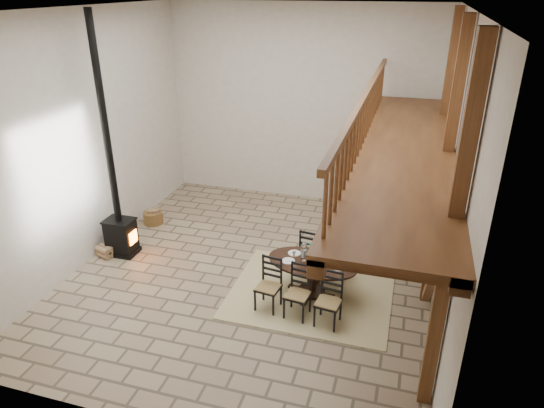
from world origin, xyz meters
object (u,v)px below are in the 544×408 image
(log_basket, at_px, (153,217))
(log_stack, at_px, (105,251))
(wood_stove, at_px, (117,206))
(dining_table, at_px, (310,279))

(log_basket, height_order, log_stack, log_basket)
(wood_stove, bearing_deg, log_basket, 93.57)
(dining_table, relative_size, log_basket, 4.34)
(log_basket, bearing_deg, dining_table, -23.75)
(log_basket, relative_size, log_stack, 1.11)
(wood_stove, xyz_separation_m, log_stack, (-0.29, -0.24, -1.01))
(wood_stove, height_order, log_basket, wood_stove)
(log_basket, bearing_deg, wood_stove, -86.71)
(dining_table, distance_m, log_basket, 4.74)
(wood_stove, relative_size, log_basket, 10.71)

